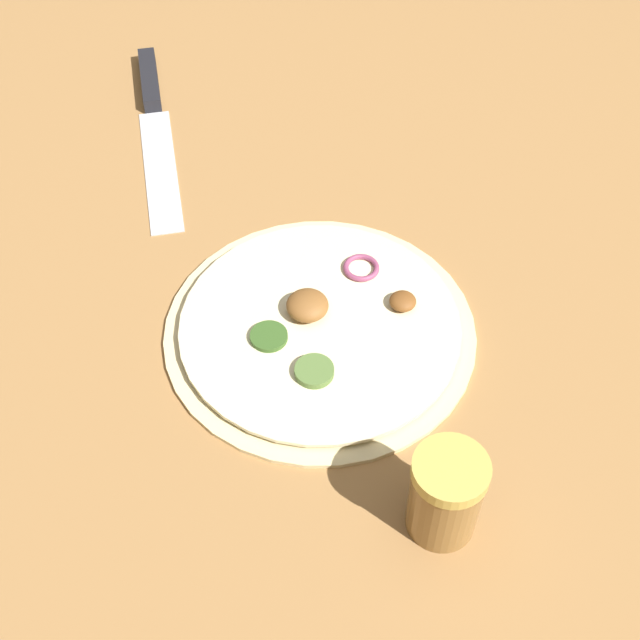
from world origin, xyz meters
TOP-DOWN VIEW (x-y plane):
  - ground_plane at (0.00, 0.00)m, footprint 3.00×3.00m
  - pizza at (0.00, 0.00)m, footprint 0.29×0.29m
  - knife at (-0.23, 0.32)m, footprint 0.11×0.31m
  - spice_jar at (0.11, -0.18)m, footprint 0.06×0.06m

SIDE VIEW (x-z plane):
  - ground_plane at x=0.00m, z-range 0.00..0.00m
  - knife at x=-0.23m, z-range 0.00..0.02m
  - pizza at x=0.00m, z-range -0.01..0.02m
  - spice_jar at x=0.11m, z-range 0.00..0.09m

